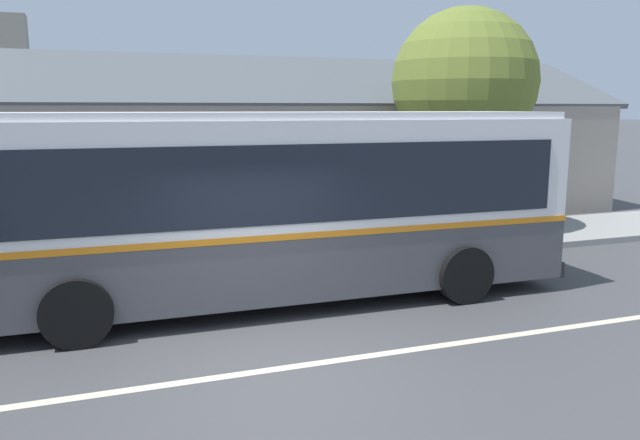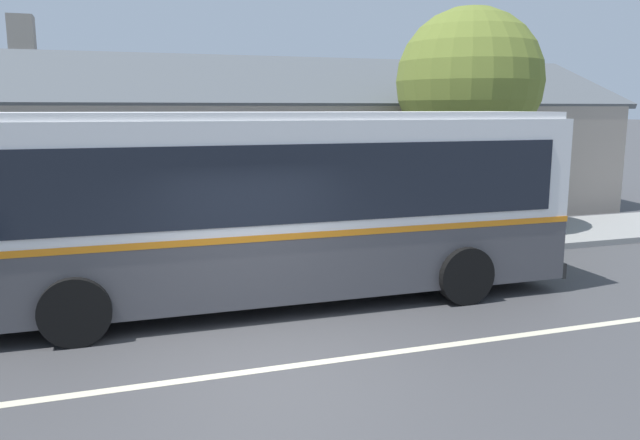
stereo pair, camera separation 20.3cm
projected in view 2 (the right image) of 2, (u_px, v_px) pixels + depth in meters
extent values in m
plane|color=#424244|center=(277.00, 368.00, 8.05)|extent=(300.00, 300.00, 0.00)
cube|color=gray|center=(208.00, 258.00, 13.64)|extent=(60.00, 3.00, 0.15)
cube|color=beige|center=(277.00, 368.00, 8.05)|extent=(60.00, 0.16, 0.01)
cube|color=gray|center=(244.00, 160.00, 19.97)|extent=(22.90, 8.02, 3.37)
cube|color=#4C5156|center=(256.00, 79.00, 17.67)|extent=(23.50, 4.06, 1.65)
cube|color=#4C5156|center=(230.00, 84.00, 21.41)|extent=(23.50, 4.06, 1.65)
cube|color=gray|center=(22.00, 36.00, 18.10)|extent=(0.70, 0.70, 1.20)
cube|color=black|center=(170.00, 168.00, 15.34)|extent=(1.10, 0.06, 1.30)
cube|color=black|center=(370.00, 162.00, 17.01)|extent=(1.10, 0.06, 1.30)
cube|color=black|center=(534.00, 158.00, 18.68)|extent=(1.10, 0.06, 1.30)
cube|color=#4C3323|center=(395.00, 191.00, 17.39)|extent=(1.00, 0.06, 2.10)
cube|color=#47474C|center=(259.00, 256.00, 10.76)|extent=(10.67, 2.60, 1.05)
cube|color=orange|center=(259.00, 223.00, 10.66)|extent=(10.69, 2.62, 0.10)
cube|color=white|center=(258.00, 171.00, 10.50)|extent=(10.67, 2.60, 1.71)
cube|color=white|center=(257.00, 116.00, 10.34)|extent=(10.46, 2.47, 0.12)
cube|color=black|center=(244.00, 170.00, 11.70)|extent=(9.80, 0.12, 1.21)
cube|color=black|center=(276.00, 185.00, 9.33)|extent=(9.80, 0.12, 1.21)
cube|color=black|center=(527.00, 167.00, 12.14)|extent=(0.06, 2.20, 1.21)
cube|color=black|center=(529.00, 125.00, 12.00)|extent=(0.06, 1.75, 0.24)
cube|color=black|center=(522.00, 256.00, 12.46)|extent=(0.10, 2.50, 0.28)
cube|color=#B21919|center=(174.00, 246.00, 11.54)|extent=(2.98, 0.06, 0.73)
cube|color=black|center=(439.00, 194.00, 13.08)|extent=(0.90, 0.04, 2.51)
cylinder|color=black|center=(402.00, 245.00, 12.99)|extent=(1.00, 0.29, 1.00)
cylinder|color=black|center=(465.00, 275.00, 10.65)|extent=(1.00, 0.29, 1.00)
cylinder|color=black|center=(83.00, 269.00, 11.09)|extent=(1.00, 0.29, 1.00)
cylinder|color=black|center=(75.00, 311.00, 8.75)|extent=(1.00, 0.29, 1.00)
cylinder|color=#4C3828|center=(465.00, 182.00, 16.50)|extent=(0.29, 0.29, 2.77)
sphere|color=olive|center=(469.00, 82.00, 16.04)|extent=(3.76, 3.76, 3.76)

